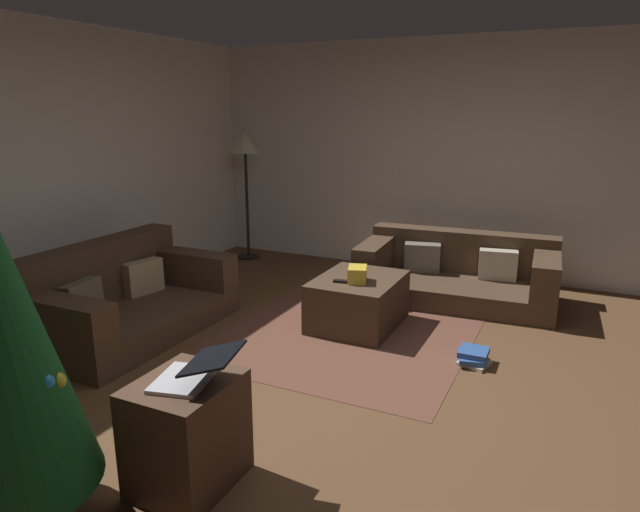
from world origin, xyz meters
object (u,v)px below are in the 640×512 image
at_px(gift_box, 357,274).
at_px(tv_remote, 343,281).
at_px(book_stack, 473,357).
at_px(couch_right, 457,273).
at_px(corner_lamp, 245,152).
at_px(couch_left, 122,300).
at_px(ottoman, 358,302).
at_px(side_table, 187,433).
at_px(laptop, 194,372).

bearing_deg(gift_box, tv_remote, 129.51).
bearing_deg(book_stack, gift_box, 76.48).
relative_size(tv_remote, book_stack, 0.53).
height_order(couch_right, book_stack, couch_right).
xyz_separation_m(book_stack, corner_lamp, (1.89, 3.17, 1.27)).
relative_size(couch_left, couch_right, 0.90).
distance_m(ottoman, side_table, 2.37).
xyz_separation_m(gift_box, tv_remote, (-0.08, 0.10, -0.05)).
height_order(ottoman, book_stack, ottoman).
distance_m(couch_left, corner_lamp, 2.75).
bearing_deg(book_stack, couch_left, 102.58).
distance_m(laptop, book_stack, 2.30).
xyz_separation_m(laptop, book_stack, (2.00, -0.98, -0.57)).
bearing_deg(tv_remote, couch_left, 106.30).
distance_m(couch_right, side_table, 3.55).
distance_m(couch_left, couch_right, 3.18).
bearing_deg(gift_box, side_table, 179.91).
bearing_deg(ottoman, gift_box, -163.48).
xyz_separation_m(laptop, corner_lamp, (3.89, 2.19, 0.70)).
relative_size(couch_right, laptop, 4.15).
bearing_deg(tv_remote, laptop, 174.99).
xyz_separation_m(tv_remote, corner_lamp, (1.72, 2.04, 0.88)).
relative_size(couch_left, corner_lamp, 1.11).
height_order(gift_box, tv_remote, gift_box).
distance_m(ottoman, tv_remote, 0.30).
bearing_deg(ottoman, tv_remote, 159.62).
bearing_deg(gift_box, book_stack, -103.52).
xyz_separation_m(couch_left, ottoman, (0.98, -1.76, -0.06)).
height_order(side_table, corner_lamp, corner_lamp).
xyz_separation_m(couch_left, corner_lamp, (2.52, 0.34, 1.05)).
xyz_separation_m(couch_left, book_stack, (0.63, -2.83, -0.22)).
distance_m(couch_right, ottoman, 1.29).
xyz_separation_m(couch_left, tv_remote, (0.80, -1.69, 0.16)).
xyz_separation_m(tv_remote, side_table, (-2.19, -0.09, -0.16)).
height_order(couch_left, ottoman, couch_left).
bearing_deg(side_table, couch_left, 52.22).
height_order(gift_box, laptop, laptop).
height_order(couch_left, corner_lamp, corner_lamp).
distance_m(tv_remote, book_stack, 1.21).
relative_size(gift_box, book_stack, 0.70).
height_order(gift_box, side_table, side_table).
distance_m(ottoman, laptop, 2.39).
bearing_deg(couch_left, couch_right, 131.68).
height_order(tv_remote, corner_lamp, corner_lamp).
bearing_deg(side_table, ottoman, 0.64).
bearing_deg(side_table, book_stack, -27.28).
distance_m(couch_right, gift_box, 1.39).
bearing_deg(side_table, laptop, -76.39).
height_order(laptop, book_stack, laptop).
distance_m(couch_right, laptop, 3.54).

